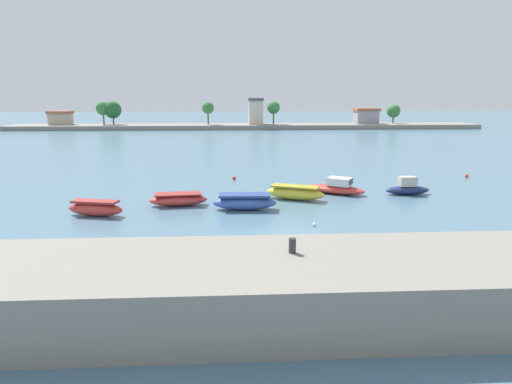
{
  "coord_description": "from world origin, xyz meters",
  "views": [
    {
      "loc": [
        -3.88,
        -25.11,
        8.77
      ],
      "look_at": [
        -2.01,
        8.81,
        1.09
      ],
      "focal_mm": 30.52,
      "sensor_mm": 36.0,
      "label": 1
    }
  ],
  "objects_px": {
    "mooring_bollard": "(292,246)",
    "mooring_buoy_1": "(314,224)",
    "moored_boat_1": "(178,200)",
    "moored_boat_0": "(96,208)",
    "moored_boat_4": "(336,188)",
    "mooring_buoy_0": "(234,178)",
    "moored_boat_2": "(245,202)",
    "moored_boat_5": "(407,188)",
    "moored_boat_3": "(295,193)",
    "mooring_buoy_2": "(467,176)"
  },
  "relations": [
    {
      "from": "moored_boat_2",
      "to": "moored_boat_0",
      "type": "bearing_deg",
      "value": -171.72
    },
    {
      "from": "mooring_buoy_1",
      "to": "moored_boat_2",
      "type": "bearing_deg",
      "value": 134.56
    },
    {
      "from": "moored_boat_1",
      "to": "moored_boat_4",
      "type": "bearing_deg",
      "value": 9.51
    },
    {
      "from": "moored_boat_1",
      "to": "moored_boat_4",
      "type": "distance_m",
      "value": 14.14
    },
    {
      "from": "moored_boat_1",
      "to": "mooring_buoy_2",
      "type": "distance_m",
      "value": 31.21
    },
    {
      "from": "moored_boat_5",
      "to": "mooring_buoy_2",
      "type": "relative_size",
      "value": 10.78
    },
    {
      "from": "moored_boat_0",
      "to": "moored_boat_4",
      "type": "relative_size",
      "value": 0.78
    },
    {
      "from": "moored_boat_1",
      "to": "mooring_buoy_1",
      "type": "height_order",
      "value": "moored_boat_1"
    },
    {
      "from": "mooring_bollard",
      "to": "mooring_buoy_1",
      "type": "distance_m",
      "value": 12.1
    },
    {
      "from": "mooring_buoy_0",
      "to": "moored_boat_5",
      "type": "bearing_deg",
      "value": -26.32
    },
    {
      "from": "moored_boat_1",
      "to": "mooring_bollard",
      "type": "bearing_deg",
      "value": -74.24
    },
    {
      "from": "moored_boat_1",
      "to": "moored_boat_0",
      "type": "bearing_deg",
      "value": -159.96
    },
    {
      "from": "moored_boat_4",
      "to": "moored_boat_5",
      "type": "xyz_separation_m",
      "value": [
        6.28,
        -0.75,
        0.03
      ]
    },
    {
      "from": "moored_boat_0",
      "to": "mooring_buoy_1",
      "type": "xyz_separation_m",
      "value": [
        15.59,
        -3.46,
        -0.43
      ]
    },
    {
      "from": "moored_boat_0",
      "to": "moored_boat_1",
      "type": "distance_m",
      "value": 6.33
    },
    {
      "from": "moored_boat_4",
      "to": "mooring_buoy_0",
      "type": "xyz_separation_m",
      "value": [
        -9.14,
        6.88,
        -0.33
      ]
    },
    {
      "from": "moored_boat_1",
      "to": "mooring_buoy_0",
      "type": "distance_m",
      "value": 11.43
    },
    {
      "from": "moored_boat_2",
      "to": "moored_boat_4",
      "type": "distance_m",
      "value": 9.83
    },
    {
      "from": "moored_boat_2",
      "to": "moored_boat_4",
      "type": "relative_size",
      "value": 0.89
    },
    {
      "from": "moored_boat_5",
      "to": "moored_boat_2",
      "type": "bearing_deg",
      "value": -164.5
    },
    {
      "from": "moored_boat_4",
      "to": "moored_boat_2",
      "type": "bearing_deg",
      "value": -117.27
    },
    {
      "from": "moored_boat_0",
      "to": "moored_boat_3",
      "type": "height_order",
      "value": "moored_boat_3"
    },
    {
      "from": "moored_boat_4",
      "to": "mooring_buoy_2",
      "type": "height_order",
      "value": "moored_boat_4"
    },
    {
      "from": "moored_boat_2",
      "to": "moored_boat_4",
      "type": "bearing_deg",
      "value": 33.66
    },
    {
      "from": "moored_boat_1",
      "to": "moored_boat_2",
      "type": "xyz_separation_m",
      "value": [
        5.29,
        -1.52,
        0.1
      ]
    },
    {
      "from": "mooring_buoy_0",
      "to": "moored_boat_4",
      "type": "bearing_deg",
      "value": -36.97
    },
    {
      "from": "mooring_buoy_0",
      "to": "mooring_buoy_1",
      "type": "height_order",
      "value": "mooring_buoy_0"
    },
    {
      "from": "mooring_buoy_2",
      "to": "moored_boat_2",
      "type": "bearing_deg",
      "value": -153.88
    },
    {
      "from": "moored_boat_0",
      "to": "mooring_buoy_2",
      "type": "xyz_separation_m",
      "value": [
        35.18,
        13.03,
        -0.37
      ]
    },
    {
      "from": "mooring_buoy_1",
      "to": "mooring_buoy_2",
      "type": "relative_size",
      "value": 0.66
    },
    {
      "from": "moored_boat_1",
      "to": "moored_boat_5",
      "type": "relative_size",
      "value": 1.19
    },
    {
      "from": "moored_boat_5",
      "to": "mooring_buoy_2",
      "type": "height_order",
      "value": "moored_boat_5"
    },
    {
      "from": "moored_boat_2",
      "to": "mooring_buoy_0",
      "type": "relative_size",
      "value": 13.0
    },
    {
      "from": "mooring_buoy_0",
      "to": "moored_boat_0",
      "type": "bearing_deg",
      "value": -127.82
    },
    {
      "from": "moored_boat_3",
      "to": "moored_boat_4",
      "type": "bearing_deg",
      "value": 49.64
    },
    {
      "from": "mooring_buoy_2",
      "to": "moored_boat_0",
      "type": "bearing_deg",
      "value": -159.67
    },
    {
      "from": "moored_boat_1",
      "to": "mooring_buoy_2",
      "type": "relative_size",
      "value": 12.86
    },
    {
      "from": "mooring_bollard",
      "to": "mooring_buoy_0",
      "type": "relative_size",
      "value": 1.61
    },
    {
      "from": "moored_boat_4",
      "to": "mooring_buoy_1",
      "type": "distance_m",
      "value": 10.5
    },
    {
      "from": "mooring_bollard",
      "to": "mooring_buoy_2",
      "type": "relative_size",
      "value": 1.68
    },
    {
      "from": "moored_boat_4",
      "to": "mooring_buoy_1",
      "type": "bearing_deg",
      "value": -80.03
    },
    {
      "from": "mooring_bollard",
      "to": "mooring_buoy_1",
      "type": "height_order",
      "value": "mooring_bollard"
    },
    {
      "from": "moored_boat_0",
      "to": "moored_boat_2",
      "type": "xyz_separation_m",
      "value": [
        11.01,
        1.19,
        0.04
      ]
    },
    {
      "from": "moored_boat_2",
      "to": "moored_boat_5",
      "type": "xyz_separation_m",
      "value": [
        14.66,
        4.39,
        -0.04
      ]
    },
    {
      "from": "mooring_buoy_0",
      "to": "mooring_buoy_2",
      "type": "bearing_deg",
      "value": -0.39
    },
    {
      "from": "mooring_bollard",
      "to": "moored_boat_5",
      "type": "xyz_separation_m",
      "value": [
        13.19,
        20.43,
        -2.21
      ]
    },
    {
      "from": "moored_boat_0",
      "to": "mooring_bollard",
      "type": "bearing_deg",
      "value": -37.14
    },
    {
      "from": "moored_boat_3",
      "to": "mooring_buoy_2",
      "type": "xyz_separation_m",
      "value": [
        19.81,
        8.81,
        -0.39
      ]
    },
    {
      "from": "mooring_bollard",
      "to": "moored_boat_5",
      "type": "bearing_deg",
      "value": 57.16
    },
    {
      "from": "moored_boat_5",
      "to": "mooring_buoy_1",
      "type": "distance_m",
      "value": 13.55
    }
  ]
}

